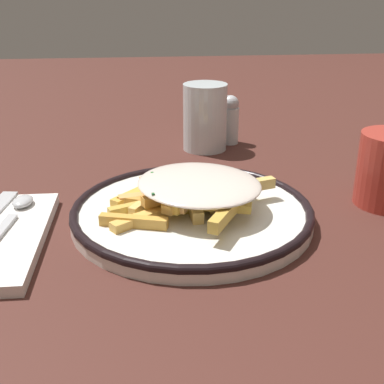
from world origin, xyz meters
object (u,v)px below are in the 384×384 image
(plate, at_px, (192,212))
(spoon, at_px, (13,215))
(fries_heap, at_px, (192,189))
(salt_shaker, at_px, (230,119))
(water_glass, at_px, (205,117))

(plate, relative_size, spoon, 1.76)
(fries_heap, xyz_separation_m, salt_shaker, (0.09, 0.28, 0.00))
(plate, bearing_deg, spoon, 179.52)
(fries_heap, relative_size, salt_shaker, 2.56)
(fries_heap, height_order, salt_shaker, salt_shaker)
(plate, distance_m, water_glass, 0.27)
(salt_shaker, bearing_deg, fries_heap, -108.10)
(plate, xyz_separation_m, fries_heap, (0.00, 0.00, 0.03))
(salt_shaker, bearing_deg, water_glass, -149.57)
(spoon, xyz_separation_m, salt_shaker, (0.29, 0.28, 0.02))
(fries_heap, relative_size, water_glass, 1.97)
(plate, distance_m, fries_heap, 0.03)
(salt_shaker, bearing_deg, spoon, -135.50)
(plate, relative_size, fries_heap, 1.33)
(plate, xyz_separation_m, spoon, (-0.19, 0.00, 0.01))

